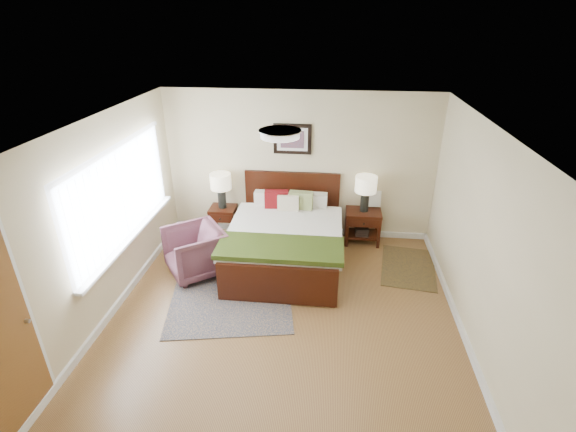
# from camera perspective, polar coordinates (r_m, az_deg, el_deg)

# --- Properties ---
(floor) EXTENTS (5.00, 5.00, 0.00)m
(floor) POSITION_cam_1_polar(r_m,az_deg,el_deg) (5.48, -0.86, -14.55)
(floor) COLOR olive
(floor) RESTS_ON ground
(back_wall) EXTENTS (4.50, 0.04, 2.50)m
(back_wall) POSITION_cam_1_polar(r_m,az_deg,el_deg) (7.04, 1.55, 6.82)
(back_wall) COLOR beige
(back_wall) RESTS_ON ground
(left_wall) EXTENTS (0.04, 5.00, 2.50)m
(left_wall) POSITION_cam_1_polar(r_m,az_deg,el_deg) (5.49, -24.97, -1.55)
(left_wall) COLOR beige
(left_wall) RESTS_ON ground
(right_wall) EXTENTS (0.04, 5.00, 2.50)m
(right_wall) POSITION_cam_1_polar(r_m,az_deg,el_deg) (5.04, 25.41, -4.10)
(right_wall) COLOR beige
(right_wall) RESTS_ON ground
(ceiling) EXTENTS (4.50, 5.00, 0.02)m
(ceiling) POSITION_cam_1_polar(r_m,az_deg,el_deg) (4.30, -1.09, 11.66)
(ceiling) COLOR white
(ceiling) RESTS_ON back_wall
(window) EXTENTS (0.11, 2.72, 1.32)m
(window) POSITION_cam_1_polar(r_m,az_deg,el_deg) (5.96, -21.55, 2.58)
(window) COLOR silver
(window) RESTS_ON left_wall
(ceil_fixture) EXTENTS (0.44, 0.44, 0.08)m
(ceil_fixture) POSITION_cam_1_polar(r_m,az_deg,el_deg) (4.31, -1.09, 11.21)
(ceil_fixture) COLOR white
(ceil_fixture) RESTS_ON ceiling
(bed) EXTENTS (1.74, 2.11, 1.14)m
(bed) POSITION_cam_1_polar(r_m,az_deg,el_deg) (6.40, -0.34, -2.36)
(bed) COLOR #361108
(bed) RESTS_ON ground
(wall_art) EXTENTS (0.62, 0.05, 0.50)m
(wall_art) POSITION_cam_1_polar(r_m,az_deg,el_deg) (6.88, 0.60, 10.47)
(wall_art) COLOR black
(wall_art) RESTS_ON back_wall
(nightstand_left) EXTENTS (0.44, 0.40, 0.53)m
(nightstand_left) POSITION_cam_1_polar(r_m,az_deg,el_deg) (7.35, -8.90, 0.27)
(nightstand_left) COLOR #361108
(nightstand_left) RESTS_ON ground
(nightstand_right) EXTENTS (0.59, 0.44, 0.58)m
(nightstand_right) POSITION_cam_1_polar(r_m,az_deg,el_deg) (7.17, 10.19, -0.99)
(nightstand_right) COLOR #361108
(nightstand_right) RESTS_ON ground
(lamp_left) EXTENTS (0.35, 0.35, 0.61)m
(lamp_left) POSITION_cam_1_polar(r_m,az_deg,el_deg) (7.15, -9.17, 4.31)
(lamp_left) COLOR black
(lamp_left) RESTS_ON nightstand_left
(lamp_right) EXTENTS (0.35, 0.35, 0.61)m
(lamp_right) POSITION_cam_1_polar(r_m,az_deg,el_deg) (6.92, 10.60, 3.90)
(lamp_right) COLOR black
(lamp_right) RESTS_ON nightstand_right
(armchair) EXTENTS (1.11, 1.11, 0.73)m
(armchair) POSITION_cam_1_polar(r_m,az_deg,el_deg) (6.39, -12.59, -4.75)
(armchair) COLOR brown
(armchair) RESTS_ON ground
(rug_persian) EXTENTS (2.02, 2.56, 0.01)m
(rug_persian) POSITION_cam_1_polar(r_m,az_deg,el_deg) (6.24, -7.62, -9.04)
(rug_persian) COLOR #0C1C3C
(rug_persian) RESTS_ON ground
(rug_navy) EXTENTS (0.94, 1.29, 0.01)m
(rug_navy) POSITION_cam_1_polar(r_m,az_deg,el_deg) (6.80, 16.10, -6.72)
(rug_navy) COLOR black
(rug_navy) RESTS_ON ground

